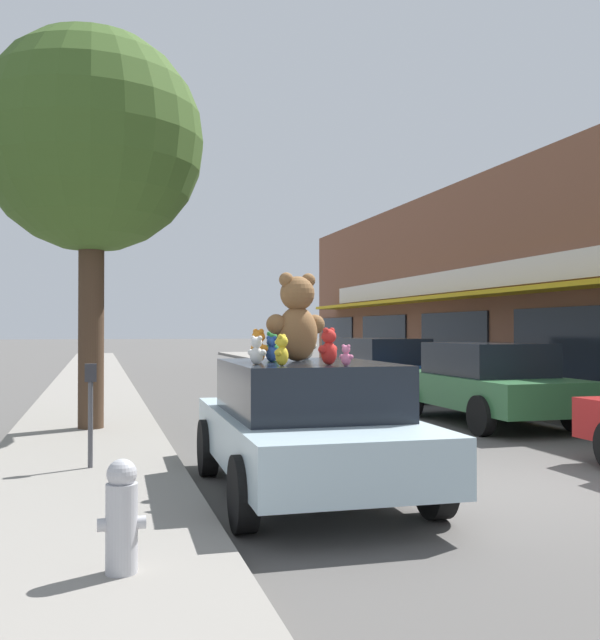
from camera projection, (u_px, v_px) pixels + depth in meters
name	position (u px, v px, depth m)	size (l,w,h in m)	color
ground_plane	(524.00, 488.00, 8.32)	(260.00, 260.00, 0.00)	#514F4C
sidewalk_near	(78.00, 510.00, 6.96)	(2.43, 90.00, 0.16)	gray
plush_art_car	(307.00, 423.00, 8.00)	(2.18, 4.27, 1.49)	#ADC6D1
teddy_bear_giant	(297.00, 319.00, 8.20)	(0.77, 0.51, 1.02)	olive
teddy_bear_green	(273.00, 346.00, 8.58)	(0.25, 0.16, 0.34)	green
teddy_bear_cream	(306.00, 344.00, 8.79)	(0.28, 0.17, 0.39)	beige
teddy_bear_blue	(272.00, 349.00, 8.02)	(0.20, 0.20, 0.29)	blue
teddy_bear_orange	(259.00, 346.00, 7.91)	(0.21, 0.28, 0.37)	orange
teddy_bear_pink	(346.00, 356.00, 7.14)	(0.14, 0.15, 0.22)	pink
teddy_bear_white	(257.00, 351.00, 7.38)	(0.20, 0.20, 0.30)	white
teddy_bear_yellow	(282.00, 350.00, 7.16)	(0.20, 0.23, 0.32)	yellow
teddy_bear_red	(329.00, 347.00, 7.34)	(0.28, 0.25, 0.39)	red
parked_car_far_center	(487.00, 381.00, 13.96)	(2.11, 4.53, 1.58)	#336B3D
parked_car_far_right	(381.00, 365.00, 19.21)	(2.06, 4.22, 1.61)	#1E4793
street_tree	(92.00, 143.00, 12.25)	(3.83, 3.83, 6.85)	#473323
fire_hydrant	(122.00, 516.00, 4.95)	(0.33, 0.22, 0.79)	#B2B2B7
parking_meter	(91.00, 401.00, 8.71)	(0.14, 0.10, 1.27)	#4C4C51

